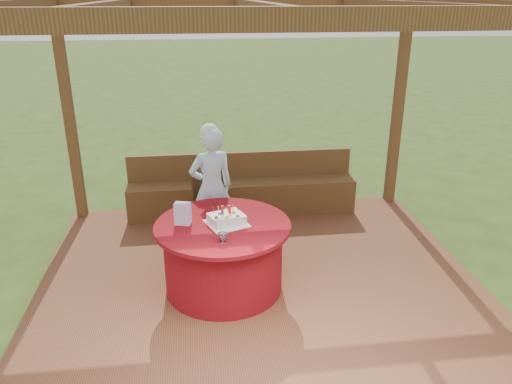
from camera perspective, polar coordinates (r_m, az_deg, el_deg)
ground at (r=5.34m, az=0.35°, el=-11.01°), size 60.00×60.00×0.00m
deck at (r=5.31m, az=0.35°, el=-10.46°), size 4.50×4.00×0.12m
pergola at (r=4.51m, az=0.42°, el=15.59°), size 4.50×4.00×2.72m
bench at (r=6.68m, az=-1.59°, el=-0.22°), size 3.00×0.42×0.80m
table at (r=4.98m, az=-3.74°, el=-7.29°), size 1.32×1.32×0.71m
chair at (r=5.97m, az=-4.91°, el=-0.82°), size 0.56×0.56×0.88m
elderly_woman at (r=5.70m, az=-5.12°, el=0.70°), size 0.59×0.47×1.46m
birthday_cake at (r=4.80m, az=-3.39°, el=-3.09°), size 0.46×0.46×0.17m
gift_bag at (r=4.82m, az=-8.38°, el=-2.45°), size 0.17×0.13×0.21m
drinking_glass at (r=4.46m, az=-3.84°, el=-5.23°), size 0.11×0.11×0.08m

